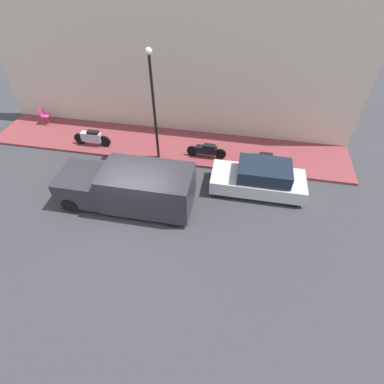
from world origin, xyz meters
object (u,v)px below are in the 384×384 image
Objects in this scene: delivery_van at (128,187)px; motorcycle_blue at (262,160)px; parked_car at (259,179)px; motorcycle_black at (207,150)px; scooter_silver at (92,137)px; cafe_chair at (44,115)px; streetlamp at (153,98)px.

motorcycle_blue is (3.20, -5.27, -0.37)m from delivery_van.
parked_car reaches higher than motorcycle_black.
scooter_silver is at bearing 90.47° from motorcycle_black.
motorcycle_blue is at bearing -3.84° from parked_car.
scooter_silver is at bearing 42.11° from delivery_van.
cafe_chair is (1.49, 3.43, 0.07)m from scooter_silver.
delivery_van is 4.46m from motorcycle_black.
parked_car is at bearing 176.16° from motorcycle_blue.
motorcycle_black is (1.80, 2.52, -0.15)m from parked_car.
motorcycle_black is 3.54m from streetlamp.
streetlamp reaches higher than delivery_van.
delivery_van is 2.80× the size of scooter_silver.
delivery_van is at bearing -137.89° from scooter_silver.
streetlamp is (1.37, 4.81, 2.51)m from parked_car.
parked_car reaches higher than motorcycle_blue.
streetlamp is (-0.43, 2.29, 2.66)m from motorcycle_black.
motorcycle_blue is 0.40× the size of streetlamp.
streetlamp reaches higher than cafe_chair.
cafe_chair reaches higher than motorcycle_blue.
delivery_van is 3.87m from streetlamp.
motorcycle_black is 0.99× the size of scooter_silver.
motorcycle_blue is (-0.36, -2.61, 0.05)m from motorcycle_black.
scooter_silver is at bearing 78.15° from parked_car.
parked_car is 5.59m from streetlamp.
scooter_silver is (0.31, 8.44, 0.01)m from motorcycle_blue.
motorcycle_black is 0.38× the size of streetlamp.
scooter_silver is at bearing -113.51° from cafe_chair.
motorcycle_black is at bearing -36.64° from delivery_van.
delivery_van is 1.06× the size of streetlamp.
cafe_chair is at bearing 74.98° from streetlamp.
scooter_silver is 2.22× the size of cafe_chair.
cafe_chair is at bearing 81.36° from motorcycle_blue.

